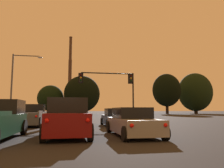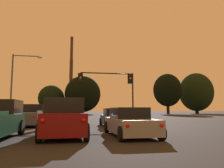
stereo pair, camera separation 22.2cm
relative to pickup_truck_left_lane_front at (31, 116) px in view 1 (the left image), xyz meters
name	(u,v)px [view 1 (the left image)]	position (x,y,z in m)	size (l,w,h in m)	color
pickup_truck_left_lane_front	(31,116)	(0.00, 0.00, 0.00)	(2.34, 5.56, 1.82)	#4C4F54
sedan_center_lane_front	(73,118)	(3.49, -1.33, -0.14)	(2.00, 4.71, 1.43)	silver
hatchback_right_lane_front	(115,118)	(6.88, -1.57, -0.14)	(1.93, 4.12, 1.44)	navy
sedan_right_lane_second	(132,122)	(6.52, -8.44, -0.14)	(2.08, 4.74, 1.43)	gray
suv_center_lane_second	(67,118)	(3.24, -8.20, 0.09)	(2.27, 4.97, 1.86)	maroon
traffic_light_overhead_right	(115,83)	(8.33, 6.28, 3.70)	(6.82, 0.50, 5.81)	black
street_lamp	(17,79)	(-3.45, 8.75, 4.31)	(3.62, 0.36, 8.22)	#56565B
smokestack	(70,82)	(-0.69, 158.96, 23.36)	(5.14, 5.14, 61.78)	#3C2B22
treeline_far_right	(195,92)	(48.32, 56.14, 7.27)	(12.80, 11.52, 15.25)	black
treeline_center_right	(82,94)	(5.88, 51.95, 5.72)	(11.58, 10.43, 12.42)	black
treeline_left_mid	(51,98)	(-4.10, 53.06, 4.34)	(8.33, 7.50, 9.30)	black
treeline_far_left	(167,90)	(34.19, 49.88, 7.22)	(9.63, 8.67, 13.58)	black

